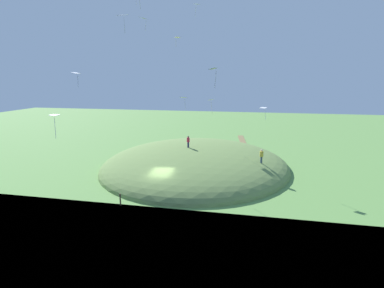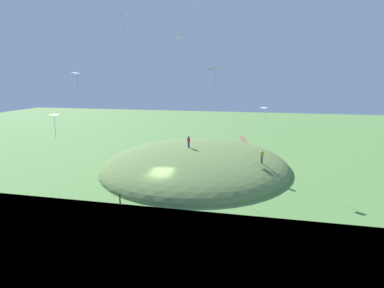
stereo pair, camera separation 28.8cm
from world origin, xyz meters
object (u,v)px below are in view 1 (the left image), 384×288
object	(u,v)px
kite_5	(213,70)
kite_7	(177,38)
kite_4	(184,98)
kite_8	(123,16)
person_near_shore	(262,155)
kite_11	(143,19)
kite_13	(54,117)
person_on_hilltop	(188,140)
kite_6	(197,5)
kite_12	(211,101)
mooring_post	(120,199)
kite_9	(263,109)
kite_0	(76,74)

from	to	relation	value
kite_5	kite_7	world-z (taller)	kite_7
kite_4	kite_8	distance (m)	11.33
person_near_shore	kite_5	size ratio (longest dim) A/B	0.98
kite_11	kite_13	distance (m)	16.07
person_on_hilltop	kite_7	distance (m)	13.92
person_on_hilltop	kite_6	distance (m)	18.74
kite_12	kite_13	distance (m)	21.94
kite_11	mooring_post	size ratio (longest dim) A/B	1.32
person_on_hilltop	person_near_shore	world-z (taller)	person_on_hilltop
kite_11	kite_5	bearing A→B (deg)	-133.01
kite_12	kite_9	bearing A→B (deg)	-125.82
person_near_shore	kite_8	world-z (taller)	kite_8
kite_6	kite_12	distance (m)	13.30
kite_13	mooring_post	world-z (taller)	kite_13
kite_5	kite_8	bearing A→B (deg)	70.89
person_near_shore	kite_4	distance (m)	11.82
kite_0	kite_12	bearing A→B (deg)	-25.81
kite_12	mooring_post	bearing A→B (deg)	159.15
kite_0	kite_5	world-z (taller)	kite_5
kite_0	kite_11	world-z (taller)	kite_11
person_near_shore	kite_7	size ratio (longest dim) A/B	1.37
kite_7	kite_13	distance (m)	20.47
kite_6	kite_11	xyz separation A→B (m)	(-8.01, 4.88, -3.04)
kite_9	mooring_post	bearing A→B (deg)	131.28
kite_6	kite_9	size ratio (longest dim) A/B	1.09
person_on_hilltop	kite_13	distance (m)	18.35
mooring_post	kite_4	bearing A→B (deg)	-21.40
person_on_hilltop	kite_7	world-z (taller)	kite_7
kite_4	kite_8	world-z (taller)	kite_8
kite_5	kite_6	bearing A→B (deg)	15.29
person_near_shore	kite_6	xyz separation A→B (m)	(7.07, 9.49, 19.05)
kite_0	mooring_post	size ratio (longest dim) A/B	1.07
kite_9	kite_12	world-z (taller)	kite_12
kite_4	mooring_post	size ratio (longest dim) A/B	1.32
person_on_hilltop	mooring_post	xyz separation A→B (m)	(-13.77, 3.88, -3.23)
person_on_hilltop	person_near_shore	xyz separation A→B (m)	(-2.71, -9.80, -0.83)
kite_4	kite_11	distance (m)	10.34
kite_5	kite_11	xyz separation A→B (m)	(8.86, 9.49, 6.12)
person_on_hilltop	kite_9	distance (m)	11.01
kite_8	mooring_post	size ratio (longest dim) A/B	1.59
kite_9	kite_6	bearing A→B (deg)	57.00
kite_0	kite_11	xyz separation A→B (m)	(11.83, -1.89, 6.48)
kite_12	person_near_shore	bearing A→B (deg)	-130.33
kite_9	kite_8	bearing A→B (deg)	116.88
kite_5	kite_11	size ratio (longest dim) A/B	1.13
kite_7	kite_11	size ratio (longest dim) A/B	0.80
kite_9	mooring_post	world-z (taller)	kite_9
person_on_hilltop	kite_11	size ratio (longest dim) A/B	1.03
kite_7	kite_8	world-z (taller)	kite_8
kite_4	kite_11	size ratio (longest dim) A/B	1.00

